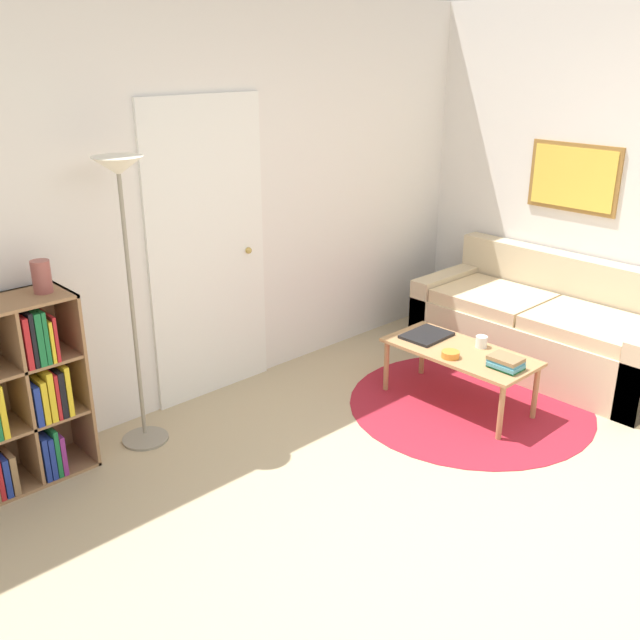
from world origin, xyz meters
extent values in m
plane|color=tan|center=(0.00, 0.00, 0.00)|extent=(14.00, 14.00, 0.00)
cube|color=silver|center=(0.00, 2.53, 1.30)|extent=(7.78, 0.05, 2.60)
cube|color=white|center=(-0.07, 2.50, 1.00)|extent=(0.90, 0.02, 2.00)
sphere|color=tan|center=(0.25, 2.47, 0.96)|extent=(0.04, 0.04, 0.04)
cube|color=silver|center=(2.41, 1.25, 1.30)|extent=(0.05, 5.51, 2.60)
cube|color=olive|center=(2.38, 1.27, 1.35)|extent=(0.02, 0.71, 0.50)
cube|color=yellow|center=(2.37, 1.27, 1.35)|extent=(0.01, 0.65, 0.44)
cylinder|color=maroon|center=(1.04, 1.12, 0.00)|extent=(1.62, 1.62, 0.01)
cube|color=#936B47|center=(-1.14, 2.32, 0.52)|extent=(0.02, 0.34, 1.04)
cube|color=#936B47|center=(-1.62, 2.32, 0.01)|extent=(0.98, 0.34, 0.02)
cube|color=#936B47|center=(-1.46, 2.32, 0.52)|extent=(0.02, 0.32, 1.01)
cube|color=navy|center=(-1.64, 2.26, 0.13)|extent=(0.03, 0.21, 0.23)
cube|color=olive|center=(-1.60, 2.29, 0.13)|extent=(0.03, 0.27, 0.23)
cube|color=navy|center=(-1.43, 2.28, 0.15)|extent=(0.03, 0.25, 0.26)
cube|color=navy|center=(-1.39, 2.26, 0.14)|extent=(0.03, 0.21, 0.25)
cube|color=#196B38|center=(-1.36, 2.28, 0.16)|extent=(0.03, 0.25, 0.29)
cube|color=#7F287A|center=(-1.33, 2.27, 0.14)|extent=(0.03, 0.24, 0.24)
cube|color=navy|center=(-1.42, 2.28, 0.48)|extent=(0.03, 0.26, 0.23)
cube|color=gold|center=(-1.39, 2.29, 0.49)|extent=(0.03, 0.26, 0.25)
cube|color=gold|center=(-1.35, 2.28, 0.51)|extent=(0.03, 0.25, 0.29)
cube|color=#B21E23|center=(-1.32, 2.26, 0.50)|extent=(0.02, 0.22, 0.27)
cube|color=black|center=(-1.29, 2.29, 0.50)|extent=(0.03, 0.27, 0.27)
cube|color=gold|center=(-1.25, 2.29, 0.51)|extent=(0.03, 0.26, 0.29)
cube|color=#B21E23|center=(-1.43, 2.25, 0.84)|extent=(0.03, 0.20, 0.28)
cube|color=black|center=(-1.40, 2.29, 0.85)|extent=(0.02, 0.27, 0.30)
cube|color=#196B38|center=(-1.36, 2.26, 0.85)|extent=(0.03, 0.21, 0.29)
cube|color=#196B38|center=(-1.33, 2.26, 0.85)|extent=(0.02, 0.21, 0.29)
cube|color=gold|center=(-1.30, 2.26, 0.82)|extent=(0.02, 0.21, 0.23)
cube|color=#B21E23|center=(-1.28, 2.26, 0.83)|extent=(0.02, 0.22, 0.25)
cylinder|color=gray|center=(-0.79, 2.23, 0.01)|extent=(0.28, 0.28, 0.01)
cylinder|color=gray|center=(-0.79, 2.23, 0.86)|extent=(0.02, 0.02, 1.62)
cone|color=white|center=(-0.79, 2.23, 1.67)|extent=(0.28, 0.28, 0.10)
cube|color=#CCB793|center=(1.95, 1.15, 0.20)|extent=(0.84, 1.87, 0.41)
cube|color=#CCB793|center=(2.29, 1.15, 0.40)|extent=(0.16, 1.87, 0.80)
cube|color=#CCB793|center=(1.95, 2.01, 0.27)|extent=(0.84, 0.16, 0.55)
cube|color=beige|center=(1.87, 0.77, 0.46)|extent=(0.64, 0.76, 0.10)
cube|color=beige|center=(1.87, 1.54, 0.46)|extent=(0.64, 0.76, 0.10)
cube|color=#AD7F51|center=(0.99, 1.20, 0.38)|extent=(0.47, 1.01, 0.02)
cylinder|color=#AD7F51|center=(0.79, 0.74, 0.19)|extent=(0.04, 0.04, 0.37)
cylinder|color=#AD7F51|center=(0.79, 1.67, 0.19)|extent=(0.04, 0.04, 0.37)
cylinder|color=#AD7F51|center=(1.19, 0.74, 0.19)|extent=(0.04, 0.04, 0.37)
cylinder|color=#AD7F51|center=(1.19, 1.67, 0.19)|extent=(0.04, 0.04, 0.37)
cube|color=black|center=(1.01, 1.50, 0.40)|extent=(0.33, 0.26, 0.02)
cylinder|color=orange|center=(0.85, 1.17, 0.42)|extent=(0.12, 0.12, 0.04)
cube|color=#196B38|center=(0.97, 0.84, 0.40)|extent=(0.14, 0.20, 0.01)
cube|color=teal|center=(0.96, 0.84, 0.42)|extent=(0.14, 0.20, 0.02)
cube|color=teal|center=(0.97, 0.84, 0.44)|extent=(0.14, 0.20, 0.01)
cube|color=olive|center=(0.97, 0.84, 0.46)|extent=(0.14, 0.20, 0.02)
cylinder|color=white|center=(1.13, 1.14, 0.43)|extent=(0.08, 0.08, 0.08)
cylinder|color=#934C47|center=(-1.25, 2.32, 1.13)|extent=(0.10, 0.10, 0.18)
camera|label=1|loc=(-2.64, -1.30, 2.27)|focal=40.00mm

